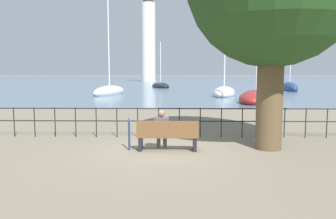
{
  "coord_description": "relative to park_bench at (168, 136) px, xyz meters",
  "views": [
    {
      "loc": [
        0.21,
        -9.38,
        2.23
      ],
      "look_at": [
        0.0,
        0.5,
        1.15
      ],
      "focal_mm": 35.0,
      "sensor_mm": 36.0,
      "label": 1
    }
  ],
  "objects": [
    {
      "name": "ground_plane",
      "position": [
        0.0,
        0.06,
        -0.43
      ],
      "size": [
        1000.0,
        1000.0,
        0.0
      ],
      "primitive_type": "plane",
      "color": "#7A705B"
    },
    {
      "name": "harbor_water",
      "position": [
        0.0,
        161.38,
        -0.43
      ],
      "size": [
        600.0,
        300.0,
        0.01
      ],
      "color": "slate",
      "rests_on": "ground_plane"
    },
    {
      "name": "park_bench",
      "position": [
        0.0,
        0.0,
        0.0
      ],
      "size": [
        1.78,
        0.45,
        0.9
      ],
      "color": "brown",
      "rests_on": "ground_plane"
    },
    {
      "name": "seated_person_left",
      "position": [
        -0.18,
        0.08,
        0.22
      ],
      "size": [
        0.42,
        0.35,
        1.19
      ],
      "color": "#4C4C51",
      "rests_on": "ground_plane"
    },
    {
      "name": "promenade_railing",
      "position": [
        0.0,
        2.05,
        0.26
      ],
      "size": [
        13.97,
        0.04,
        1.05
      ],
      "color": "black",
      "rests_on": "ground_plane"
    },
    {
      "name": "closed_umbrella",
      "position": [
        -1.13,
        0.07,
        0.11
      ],
      "size": [
        0.09,
        0.09,
        0.97
      ],
      "color": "navy",
      "rests_on": "ground_plane"
    },
    {
      "name": "sailboat_0",
      "position": [
        -2.15,
        43.81,
        -0.16
      ],
      "size": [
        4.05,
        6.14,
        7.73
      ],
      "rotation": [
        0.0,
        0.0,
        0.33
      ],
      "color": "black",
      "rests_on": "ground_plane"
    },
    {
      "name": "sailboat_1",
      "position": [
        5.23,
        24.23,
        -0.08
      ],
      "size": [
        3.62,
        6.57,
        12.39
      ],
      "rotation": [
        0.0,
        0.0,
        -0.25
      ],
      "color": "white",
      "rests_on": "ground_plane"
    },
    {
      "name": "sailboat_2",
      "position": [
        6.59,
        16.57,
        -0.13
      ],
      "size": [
        4.41,
        6.63,
        8.53
      ],
      "rotation": [
        0.0,
        0.0,
        -0.33
      ],
      "color": "maroon",
      "rests_on": "ground_plane"
    },
    {
      "name": "sailboat_3",
      "position": [
        -6.87,
        25.88,
        -0.07
      ],
      "size": [
        3.42,
        6.66,
        12.57
      ],
      "rotation": [
        0.0,
        0.0,
        -0.27
      ],
      "color": "silver",
      "rests_on": "ground_plane"
    },
    {
      "name": "sailboat_4",
      "position": [
        15.47,
        34.67,
        -0.06
      ],
      "size": [
        2.26,
        6.33,
        8.98
      ],
      "rotation": [
        0.0,
        0.0,
        -0.1
      ],
      "color": "navy",
      "rests_on": "ground_plane"
    },
    {
      "name": "harbor_lighthouse",
      "position": [
        -7.73,
        88.8,
        12.51
      ],
      "size": [
        4.14,
        4.14,
        27.84
      ],
      "color": "silver",
      "rests_on": "ground_plane"
    }
  ]
}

